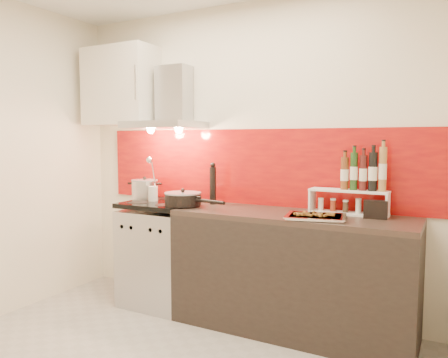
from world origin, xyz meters
The scene contains 13 objects.
back_wall centered at (0.00, 1.40, 1.30)m, with size 3.40×0.02×2.60m, color silver.
backsplash centered at (0.05, 1.39, 1.22)m, with size 3.00×0.02×0.64m, color maroon.
range_stove centered at (-0.70, 1.10, 0.44)m, with size 0.60×0.60×0.91m.
counter centered at (0.50, 1.10, 0.45)m, with size 1.80×0.60×0.90m.
range_hood centered at (-0.70, 1.24, 1.74)m, with size 0.62×0.50×0.61m.
upper_cabinet centered at (-1.25, 1.22, 1.95)m, with size 0.70×0.35×0.72m, color beige.
stock_pot centered at (-0.95, 1.18, 1.00)m, with size 0.24×0.24×0.21m.
saute_pan centered at (-0.41, 1.01, 0.96)m, with size 0.59×0.31×0.14m.
utensil_jar centered at (-0.79, 1.08, 1.02)m, with size 0.08×0.13×0.40m.
pepper_mill centered at (-0.26, 1.24, 1.07)m, with size 0.06×0.06×0.36m.
step_shelf centered at (0.93, 1.26, 1.11)m, with size 0.57×0.16×0.50m.
caddy_box centered at (1.08, 1.17, 0.96)m, with size 0.16×0.07×0.14m, color black.
baking_tray centered at (0.71, 0.98, 0.92)m, with size 0.46×0.39×0.03m.
Camera 1 is at (1.58, -1.98, 1.45)m, focal length 35.00 mm.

